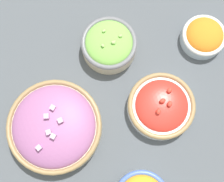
{
  "coord_description": "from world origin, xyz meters",
  "views": [
    {
      "loc": [
        0.15,
        0.06,
        0.78
      ],
      "look_at": [
        0.0,
        0.0,
        0.03
      ],
      "focal_mm": 50.0,
      "sensor_mm": 36.0,
      "label": 1
    }
  ],
  "objects_px": {
    "bowl_cherry_tomatoes": "(161,106)",
    "bowl_lettuce": "(109,45)",
    "bowl_red_onion": "(55,126)",
    "bowl_carrots": "(204,36)"
  },
  "relations": [
    {
      "from": "bowl_cherry_tomatoes",
      "to": "bowl_lettuce",
      "type": "height_order",
      "value": "bowl_lettuce"
    },
    {
      "from": "bowl_red_onion",
      "to": "bowl_lettuce",
      "type": "bearing_deg",
      "value": 168.62
    },
    {
      "from": "bowl_red_onion",
      "to": "bowl_carrots",
      "type": "distance_m",
      "value": 0.44
    },
    {
      "from": "bowl_cherry_tomatoes",
      "to": "bowl_red_onion",
      "type": "bearing_deg",
      "value": -58.15
    },
    {
      "from": "bowl_lettuce",
      "to": "bowl_carrots",
      "type": "height_order",
      "value": "bowl_lettuce"
    },
    {
      "from": "bowl_lettuce",
      "to": "bowl_red_onion",
      "type": "xyz_separation_m",
      "value": [
        0.24,
        -0.05,
        -0.0
      ]
    },
    {
      "from": "bowl_carrots",
      "to": "bowl_cherry_tomatoes",
      "type": "bearing_deg",
      "value": -11.72
    },
    {
      "from": "bowl_lettuce",
      "to": "bowl_red_onion",
      "type": "height_order",
      "value": "bowl_red_onion"
    },
    {
      "from": "bowl_lettuce",
      "to": "bowl_carrots",
      "type": "xyz_separation_m",
      "value": [
        -0.11,
        0.22,
        -0.01
      ]
    },
    {
      "from": "bowl_cherry_tomatoes",
      "to": "bowl_red_onion",
      "type": "distance_m",
      "value": 0.26
    }
  ]
}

